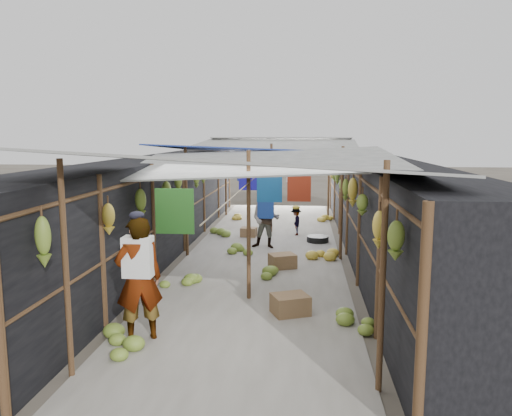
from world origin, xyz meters
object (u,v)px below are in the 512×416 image
(black_basin, at_px, (318,239))
(vendor_elderly, at_px, (139,279))
(vendor_seated, at_px, (296,222))
(shopper_blue, at_px, (266,219))
(crate_near, at_px, (290,305))

(black_basin, distance_m, vendor_elderly, 7.20)
(black_basin, distance_m, vendor_seated, 1.08)
(vendor_elderly, bearing_deg, shopper_blue, -129.11)
(crate_near, height_order, vendor_elderly, vendor_elderly)
(vendor_seated, bearing_deg, black_basin, 30.18)
(vendor_elderly, bearing_deg, black_basin, -138.10)
(shopper_blue, bearing_deg, vendor_seated, 75.94)
(vendor_seated, bearing_deg, shopper_blue, -28.76)
(vendor_seated, bearing_deg, vendor_elderly, -20.23)
(black_basin, height_order, vendor_elderly, vendor_elderly)
(black_basin, bearing_deg, vendor_elderly, -111.72)
(vendor_elderly, height_order, shopper_blue, vendor_elderly)
(shopper_blue, bearing_deg, vendor_elderly, -92.95)
(crate_near, relative_size, shopper_blue, 0.37)
(crate_near, height_order, black_basin, crate_near)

